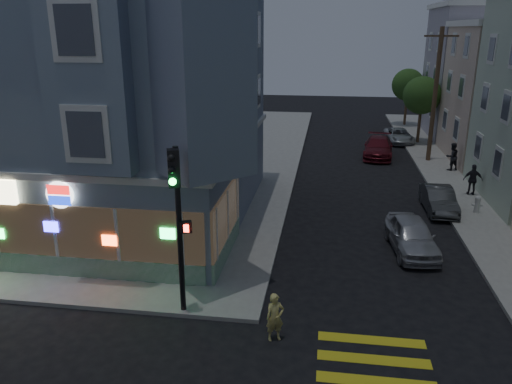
% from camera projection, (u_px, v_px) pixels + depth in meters
% --- Properties ---
extents(ground, '(120.00, 120.00, 0.00)m').
position_uv_depth(ground, '(147.00, 354.00, 14.47)').
color(ground, black).
rests_on(ground, ground).
extents(sidewalk_nw, '(33.00, 42.00, 0.15)m').
position_uv_depth(sidewalk_nw, '(83.00, 152.00, 37.94)').
color(sidewalk_nw, gray).
rests_on(sidewalk_nw, ground).
extents(corner_building, '(14.60, 14.60, 11.40)m').
position_uv_depth(corner_building, '(99.00, 99.00, 23.82)').
color(corner_building, slate).
rests_on(corner_building, sidewalk_nw).
extents(row_house_d, '(12.00, 8.60, 10.50)m').
position_uv_depth(row_house_d, '(505.00, 74.00, 42.06)').
color(row_house_d, gray).
rests_on(row_house_d, sidewalk_ne).
extents(utility_pole, '(2.20, 0.30, 9.00)m').
position_uv_depth(utility_pole, '(435.00, 94.00, 33.88)').
color(utility_pole, '#4C3826').
rests_on(utility_pole, sidewalk_ne).
extents(street_tree_near, '(3.00, 3.00, 5.30)m').
position_uv_depth(street_tree_near, '(422.00, 95.00, 39.76)').
color(street_tree_near, '#4C3826').
rests_on(street_tree_near, sidewalk_ne).
extents(street_tree_far, '(3.00, 3.00, 5.30)m').
position_uv_depth(street_tree_far, '(408.00, 85.00, 47.29)').
color(street_tree_far, '#4C3826').
rests_on(street_tree_far, sidewalk_ne).
extents(running_child, '(0.65, 0.55, 1.52)m').
position_uv_depth(running_child, '(275.00, 317.00, 14.94)').
color(running_child, '#D1C56B').
rests_on(running_child, ground).
extents(pedestrian_a, '(1.09, 0.99, 1.81)m').
position_uv_depth(pedestrian_a, '(452.00, 157.00, 32.55)').
color(pedestrian_a, black).
rests_on(pedestrian_a, sidewalk_ne).
extents(pedestrian_b, '(1.04, 0.48, 1.74)m').
position_uv_depth(pedestrian_b, '(473.00, 180.00, 27.69)').
color(pedestrian_b, '#25232B').
rests_on(pedestrian_b, sidewalk_ne).
extents(parked_car_a, '(2.10, 4.34, 1.43)m').
position_uv_depth(parked_car_a, '(412.00, 235.00, 20.99)').
color(parked_car_a, '#AFB1B7').
rests_on(parked_car_a, ground).
extents(parked_car_b, '(1.40, 3.89, 1.28)m').
position_uv_depth(parked_car_b, '(439.00, 200.00, 25.61)').
color(parked_car_b, '#3B3E40').
rests_on(parked_car_b, ground).
extents(parked_car_c, '(2.54, 5.14, 1.44)m').
position_uv_depth(parked_car_c, '(378.00, 147.00, 36.56)').
color(parked_car_c, maroon).
rests_on(parked_car_c, ground).
extents(parked_car_d, '(2.31, 4.37, 1.17)m').
position_uv_depth(parked_car_d, '(399.00, 136.00, 41.20)').
color(parked_car_d, '#AFB5BB').
rests_on(parked_car_d, ground).
extents(traffic_signal, '(0.70, 0.62, 5.52)m').
position_uv_depth(traffic_signal, '(177.00, 205.00, 15.23)').
color(traffic_signal, black).
rests_on(traffic_signal, sidewalk_nw).
extents(fire_hydrant, '(0.51, 0.30, 0.89)m').
position_uv_depth(fire_hydrant, '(477.00, 204.00, 25.09)').
color(fire_hydrant, silver).
rests_on(fire_hydrant, sidewalk_ne).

